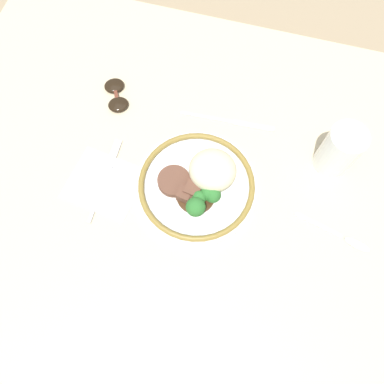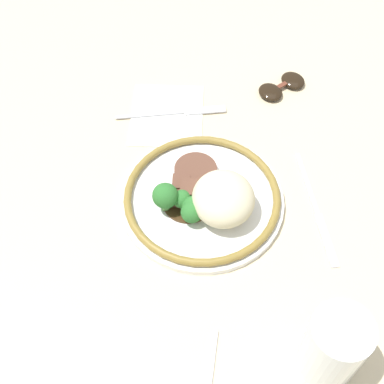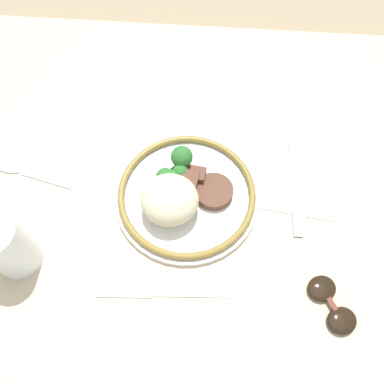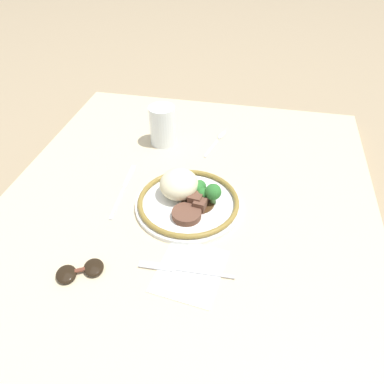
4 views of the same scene
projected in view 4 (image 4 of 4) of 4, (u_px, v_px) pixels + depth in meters
ground_plane at (182, 226)px, 0.89m from camera, size 8.00×8.00×0.00m
dining_table at (182, 221)px, 0.88m from camera, size 1.15×0.91×0.04m
napkin at (190, 271)px, 0.74m from camera, size 0.16×0.14×0.00m
plate at (188, 197)px, 0.88m from camera, size 0.25×0.25×0.08m
juice_glass at (163, 128)px, 1.08m from camera, size 0.07×0.07×0.11m
fork at (176, 269)px, 0.74m from camera, size 0.02×0.19×0.00m
knife at (124, 188)px, 0.94m from camera, size 0.21×0.02×0.00m
spoon at (219, 138)px, 1.12m from camera, size 0.16×0.05×0.01m
sunglasses at (80, 271)px, 0.74m from camera, size 0.09×0.10×0.01m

